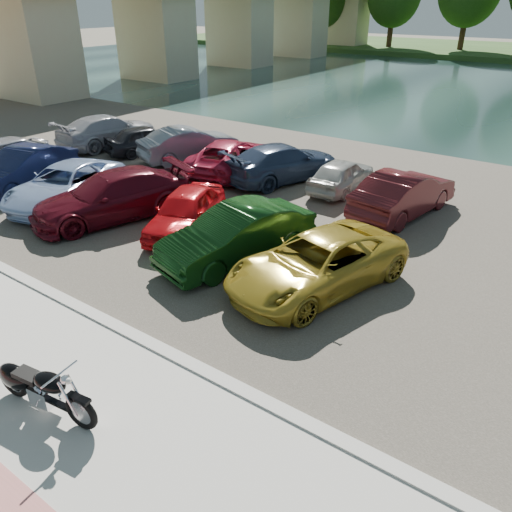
{
  "coord_description": "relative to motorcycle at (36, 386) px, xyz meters",
  "views": [
    {
      "loc": [
        6.76,
        -3.59,
        6.59
      ],
      "look_at": [
        0.63,
        4.99,
        1.1
      ],
      "focal_mm": 35.0,
      "sensor_mm": 36.0,
      "label": 1
    }
  ],
  "objects": [
    {
      "name": "car_9",
      "position": [
        -8.21,
        12.97,
        0.21
      ],
      "size": [
        3.1,
        4.72,
        1.47
      ],
      "primitive_type": "imported",
      "rotation": [
        0.0,
        0.0,
        2.76
      ],
      "color": "slate",
      "rests_on": "parking_lot"
    },
    {
      "name": "kerb",
      "position": [
        0.23,
        2.4,
        -0.49
      ],
      "size": [
        60.0,
        0.3,
        0.14
      ],
      "primitive_type": "cube",
      "color": "#B4B0A9",
      "rests_on": "ground"
    },
    {
      "name": "car_2",
      "position": [
        -8.2,
        6.5,
        0.16
      ],
      "size": [
        3.46,
        5.29,
        1.35
      ],
      "primitive_type": "imported",
      "rotation": [
        0.0,
        0.0,
        0.27
      ],
      "color": "#93ACD6",
      "rests_on": "parking_lot"
    },
    {
      "name": "car_11",
      "position": [
        -3.32,
        13.07,
        0.21
      ],
      "size": [
        3.5,
        5.4,
        1.45
      ],
      "primitive_type": "imported",
      "rotation": [
        0.0,
        0.0,
        2.83
      ],
      "color": "#2B3853",
      "rests_on": "parking_lot"
    },
    {
      "name": "car_10",
      "position": [
        -5.68,
        12.7,
        0.16
      ],
      "size": [
        3.28,
        5.26,
        1.36
      ],
      "primitive_type": "imported",
      "rotation": [
        0.0,
        0.0,
        3.37
      ],
      "color": "#A71B39",
      "rests_on": "parking_lot"
    },
    {
      "name": "car_8",
      "position": [
        -10.65,
        12.65,
        0.13
      ],
      "size": [
        2.74,
        4.09,
        1.29
      ],
      "primitive_type": "imported",
      "rotation": [
        0.0,
        0.0,
        2.79
      ],
      "color": "black",
      "rests_on": "parking_lot"
    },
    {
      "name": "parking_lot",
      "position": [
        0.23,
        11.4,
        -0.54
      ],
      "size": [
        60.0,
        18.0,
        0.04
      ],
      "primitive_type": "cube",
      "color": "#3F3C33",
      "rests_on": "ground"
    },
    {
      "name": "bridge",
      "position": [
        -27.77,
        41.43,
        4.96
      ],
      "size": [
        7.0,
        56.0,
        8.55
      ],
      "color": "#C5AF89",
      "rests_on": "ground"
    },
    {
      "name": "promenade",
      "position": [
        0.23,
        -0.6,
        -0.51
      ],
      "size": [
        60.0,
        6.0,
        0.1
      ],
      "primitive_type": "cube",
      "color": "#B4B0A9",
      "rests_on": "ground"
    },
    {
      "name": "ground",
      "position": [
        0.23,
        0.4,
        -0.56
      ],
      "size": [
        200.0,
        200.0,
        0.0
      ],
      "primitive_type": "plane",
      "color": "#595447",
      "rests_on": "ground"
    },
    {
      "name": "motorcycle",
      "position": [
        0.0,
        0.0,
        0.0
      ],
      "size": [
        2.32,
        0.76,
        1.05
      ],
      "rotation": [
        0.0,
        0.0,
        0.14
      ],
      "color": "black",
      "rests_on": "promenade"
    },
    {
      "name": "car_12",
      "position": [
        -0.89,
        13.38,
        0.09
      ],
      "size": [
        1.5,
        3.59,
        1.22
      ],
      "primitive_type": "imported",
      "rotation": [
        0.0,
        0.0,
        3.16
      ],
      "color": "#ADAEA9",
      "rests_on": "parking_lot"
    },
    {
      "name": "car_7",
      "position": [
        -13.13,
        12.48,
        0.22
      ],
      "size": [
        2.46,
        5.28,
        1.49
      ],
      "primitive_type": "imported",
      "rotation": [
        0.0,
        0.0,
        3.07
      ],
      "color": "#9FA0A8",
      "rests_on": "parking_lot"
    },
    {
      "name": "car_6",
      "position": [
        1.89,
        6.55,
        0.17
      ],
      "size": [
        3.52,
        5.38,
        1.37
      ],
      "primitive_type": "imported",
      "rotation": [
        0.0,
        0.0,
        -0.27
      ],
      "color": "#A68C26",
      "rests_on": "parking_lot"
    },
    {
      "name": "car_3",
      "position": [
        -5.77,
        6.58,
        0.24
      ],
      "size": [
        3.76,
        5.67,
        1.53
      ],
      "primitive_type": "imported",
      "rotation": [
        0.0,
        0.0,
        -0.34
      ],
      "color": "#4F0B16",
      "rests_on": "parking_lot"
    },
    {
      "name": "car_5",
      "position": [
        -0.62,
        6.56,
        0.24
      ],
      "size": [
        2.72,
        4.85,
        1.51
      ],
      "primitive_type": "imported",
      "rotation": [
        0.0,
        0.0,
        -0.26
      ],
      "color": "black",
      "rests_on": "parking_lot"
    },
    {
      "name": "car_13",
      "position": [
        1.87,
        12.43,
        0.22
      ],
      "size": [
        2.26,
        4.7,
        1.49
      ],
      "primitive_type": "imported",
      "rotation": [
        0.0,
        0.0,
        2.98
      ],
      "color": "#471216",
      "rests_on": "parking_lot"
    },
    {
      "name": "car_4",
      "position": [
        -3.1,
        7.19,
        0.14
      ],
      "size": [
        2.84,
        4.21,
        1.33
      ],
      "primitive_type": "imported",
      "rotation": [
        0.0,
        0.0,
        0.36
      ],
      "color": "red",
      "rests_on": "parking_lot"
    },
    {
      "name": "car_1",
      "position": [
        -10.88,
        6.54,
        0.23
      ],
      "size": [
        2.49,
        4.78,
        1.5
      ],
      "primitive_type": "imported",
      "rotation": [
        0.0,
        0.0,
        0.21
      ],
      "color": "#121838",
      "rests_on": "parking_lot"
    }
  ]
}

